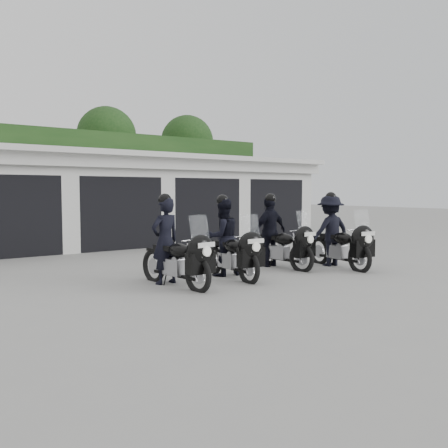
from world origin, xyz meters
TOP-DOWN VIEW (x-y plane):
  - ground at (0.00, 0.00)m, footprint 80.00×80.00m
  - garage_block at (-0.00, 8.06)m, footprint 16.40×6.80m
  - background_vegetation at (0.37, 12.92)m, footprint 20.00×3.90m
  - police_bike_a at (-1.45, -0.21)m, footprint 0.77×2.04m
  - police_bike_b at (-0.10, -0.04)m, footprint 0.82×2.01m
  - police_bike_c at (1.56, 0.34)m, footprint 1.01×2.03m
  - police_bike_d at (2.74, -0.42)m, footprint 1.14×2.07m

SIDE VIEW (x-z plane):
  - ground at x=0.00m, z-range 0.00..0.00m
  - police_bike_a at x=-1.45m, z-range -0.18..1.60m
  - police_bike_b at x=-0.10m, z-range -0.14..1.61m
  - police_bike_c at x=1.56m, z-range -0.14..1.63m
  - police_bike_d at x=2.74m, z-range -0.13..1.67m
  - garage_block at x=0.00m, z-range -0.06..2.90m
  - background_vegetation at x=0.37m, z-range -0.13..5.67m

